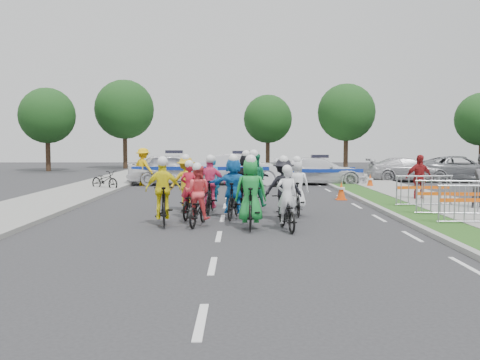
{
  "coord_description": "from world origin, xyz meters",
  "views": [
    {
      "loc": [
        0.48,
        -12.55,
        2.26
      ],
      "look_at": [
        0.51,
        3.46,
        1.1
      ],
      "focal_mm": 40.0,
      "sensor_mm": 36.0,
      "label": 1
    }
  ],
  "objects_px": {
    "rider_4": "(283,196)",
    "rider_1": "(251,200)",
    "parked_bike": "(105,180)",
    "rider_12": "(212,190)",
    "rider_5": "(233,192)",
    "cone_1": "(370,181)",
    "rider_6": "(190,199)",
    "civilian_suv": "(461,169)",
    "civilian_sedan": "(409,170)",
    "police_car_0": "(174,169)",
    "tree_1": "(346,113)",
    "rider_9": "(210,191)",
    "police_car_2": "(320,171)",
    "barrier_1": "(450,199)",
    "tree_4": "(268,119)",
    "rider_0": "(287,209)",
    "rider_3": "(163,199)",
    "rider_2": "(198,202)",
    "tree_0": "(47,116)",
    "marshal_hiviz": "(143,167)",
    "cone_0": "(341,191)",
    "rider_11": "(246,184)",
    "spectator_2": "(419,178)",
    "rider_10": "(186,189)",
    "rider_7": "(296,192)",
    "barrier_2": "(424,192)",
    "tree_3": "(125,110)",
    "police_car_1": "(241,169)",
    "rider_8": "(254,189)"
  },
  "relations": [
    {
      "from": "rider_4",
      "to": "rider_1",
      "type": "bearing_deg",
      "value": 58.45
    },
    {
      "from": "rider_1",
      "to": "parked_bike",
      "type": "relative_size",
      "value": 1.12
    },
    {
      "from": "rider_12",
      "to": "rider_5",
      "type": "bearing_deg",
      "value": 103.72
    },
    {
      "from": "cone_1",
      "to": "rider_12",
      "type": "bearing_deg",
      "value": -135.54
    },
    {
      "from": "rider_6",
      "to": "civilian_suv",
      "type": "bearing_deg",
      "value": -126.86
    },
    {
      "from": "civilian_sedan",
      "to": "civilian_suv",
      "type": "height_order",
      "value": "civilian_suv"
    },
    {
      "from": "police_car_0",
      "to": "tree_1",
      "type": "bearing_deg",
      "value": -42.85
    },
    {
      "from": "rider_9",
      "to": "police_car_2",
      "type": "bearing_deg",
      "value": -110.11
    },
    {
      "from": "barrier_1",
      "to": "tree_4",
      "type": "relative_size",
      "value": 0.32
    },
    {
      "from": "rider_1",
      "to": "rider_5",
      "type": "relative_size",
      "value": 1.02
    },
    {
      "from": "rider_0",
      "to": "barrier_1",
      "type": "height_order",
      "value": "rider_0"
    },
    {
      "from": "tree_4",
      "to": "rider_3",
      "type": "bearing_deg",
      "value": -98.02
    },
    {
      "from": "tree_1",
      "to": "rider_6",
      "type": "bearing_deg",
      "value": -110.31
    },
    {
      "from": "rider_2",
      "to": "police_car_0",
      "type": "relative_size",
      "value": 0.36
    },
    {
      "from": "tree_1",
      "to": "cone_1",
      "type": "bearing_deg",
      "value": -97.4
    },
    {
      "from": "rider_2",
      "to": "tree_0",
      "type": "height_order",
      "value": "tree_0"
    },
    {
      "from": "rider_6",
      "to": "rider_12",
      "type": "bearing_deg",
      "value": -92.74
    },
    {
      "from": "rider_5",
      "to": "tree_4",
      "type": "height_order",
      "value": "tree_4"
    },
    {
      "from": "marshal_hiviz",
      "to": "cone_0",
      "type": "bearing_deg",
      "value": -178.78
    },
    {
      "from": "rider_11",
      "to": "rider_12",
      "type": "distance_m",
      "value": 1.3
    },
    {
      "from": "rider_5",
      "to": "marshal_hiviz",
      "type": "relative_size",
      "value": 0.98
    },
    {
      "from": "rider_2",
      "to": "spectator_2",
      "type": "height_order",
      "value": "spectator_2"
    },
    {
      "from": "tree_4",
      "to": "rider_10",
      "type": "bearing_deg",
      "value": -98.22
    },
    {
      "from": "rider_7",
      "to": "barrier_2",
      "type": "bearing_deg",
      "value": -160.09
    },
    {
      "from": "rider_11",
      "to": "cone_0",
      "type": "relative_size",
      "value": 2.81
    },
    {
      "from": "rider_7",
      "to": "civilian_sedan",
      "type": "xyz_separation_m",
      "value": [
        7.82,
        13.77,
        -0.04
      ]
    },
    {
      "from": "tree_0",
      "to": "cone_1",
      "type": "bearing_deg",
      "value": -35.72
    },
    {
      "from": "rider_7",
      "to": "barrier_1",
      "type": "relative_size",
      "value": 0.91
    },
    {
      "from": "rider_0",
      "to": "rider_7",
      "type": "distance_m",
      "value": 2.8
    },
    {
      "from": "rider_0",
      "to": "tree_4",
      "type": "height_order",
      "value": "tree_4"
    },
    {
      "from": "rider_1",
      "to": "tree_3",
      "type": "height_order",
      "value": "tree_3"
    },
    {
      "from": "rider_5",
      "to": "marshal_hiviz",
      "type": "bearing_deg",
      "value": -58.56
    },
    {
      "from": "police_car_1",
      "to": "civilian_suv",
      "type": "relative_size",
      "value": 0.94
    },
    {
      "from": "rider_6",
      "to": "rider_8",
      "type": "relative_size",
      "value": 0.87
    },
    {
      "from": "rider_5",
      "to": "barrier_1",
      "type": "distance_m",
      "value": 6.38
    },
    {
      "from": "rider_11",
      "to": "barrier_1",
      "type": "height_order",
      "value": "rider_11"
    },
    {
      "from": "rider_2",
      "to": "police_car_2",
      "type": "relative_size",
      "value": 0.36
    },
    {
      "from": "rider_7",
      "to": "police_car_2",
      "type": "height_order",
      "value": "rider_7"
    },
    {
      "from": "police_car_0",
      "to": "cone_0",
      "type": "relative_size",
      "value": 6.88
    },
    {
      "from": "civilian_sedan",
      "to": "rider_8",
      "type": "bearing_deg",
      "value": 149.76
    },
    {
      "from": "rider_4",
      "to": "police_car_0",
      "type": "height_order",
      "value": "rider_4"
    },
    {
      "from": "rider_4",
      "to": "rider_10",
      "type": "relative_size",
      "value": 1.01
    },
    {
      "from": "rider_6",
      "to": "tree_3",
      "type": "bearing_deg",
      "value": -67.0
    },
    {
      "from": "barrier_1",
      "to": "tree_3",
      "type": "height_order",
      "value": "tree_3"
    },
    {
      "from": "tree_0",
      "to": "rider_2",
      "type": "bearing_deg",
      "value": -63.09
    },
    {
      "from": "rider_8",
      "to": "cone_0",
      "type": "distance_m",
      "value": 5.01
    },
    {
      "from": "civilian_suv",
      "to": "tree_0",
      "type": "bearing_deg",
      "value": 82.92
    },
    {
      "from": "rider_1",
      "to": "barrier_1",
      "type": "distance_m",
      "value": 6.23
    },
    {
      "from": "rider_0",
      "to": "tree_3",
      "type": "relative_size",
      "value": 0.23
    },
    {
      "from": "rider_12",
      "to": "tree_4",
      "type": "height_order",
      "value": "tree_4"
    }
  ]
}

